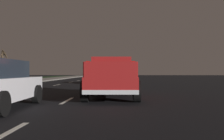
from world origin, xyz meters
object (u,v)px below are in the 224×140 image
object	(u,v)px
sedan_green	(115,76)
sedan_silver	(1,78)
pickup_truck	(111,77)
bare_tree_far	(3,64)

from	to	relation	value
sedan_green	sedan_silver	size ratio (longest dim) A/B	1.00
pickup_truck	bare_tree_far	xyz separation A→B (m)	(24.47, 16.22, 1.37)
pickup_truck	sedan_green	world-z (taller)	pickup_truck
pickup_truck	sedan_green	size ratio (longest dim) A/B	1.23
sedan_silver	bare_tree_far	size ratio (longest dim) A/B	1.00
pickup_truck	sedan_green	bearing A→B (deg)	0.13
sedan_silver	bare_tree_far	xyz separation A→B (m)	(21.01, 9.41, 1.50)
sedan_silver	bare_tree_far	bearing A→B (deg)	24.12
sedan_green	sedan_silver	bearing A→B (deg)	145.46
pickup_truck	bare_tree_far	bearing A→B (deg)	33.53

